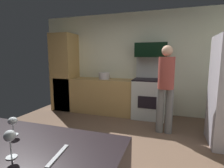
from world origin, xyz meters
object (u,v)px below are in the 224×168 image
object	(u,v)px
stock_pot	(104,76)
person_cook	(166,85)
microwave	(151,50)
wine_glass_mid	(10,138)
oven_range	(149,97)
wine_glass_far	(13,122)

from	to	relation	value
stock_pot	person_cook	bearing A→B (deg)	-27.84
microwave	person_cook	size ratio (longest dim) A/B	0.44
microwave	wine_glass_mid	xyz separation A→B (m)	(-0.39, -3.63, -0.62)
oven_range	wine_glass_mid	world-z (taller)	oven_range
microwave	wine_glass_far	world-z (taller)	microwave
microwave	wine_glass_far	size ratio (longest dim) A/B	5.41
microwave	wine_glass_mid	distance (m)	3.70
oven_range	microwave	xyz separation A→B (m)	(-0.00, 0.09, 1.13)
oven_range	person_cook	xyz separation A→B (m)	(0.39, -0.82, 0.43)
stock_pot	wine_glass_mid	bearing A→B (deg)	-77.43
microwave	stock_pot	distance (m)	1.35
wine_glass_mid	wine_glass_far	size ratio (longest dim) A/B	1.19
microwave	wine_glass_mid	size ratio (longest dim) A/B	4.54
oven_range	person_cook	distance (m)	1.00
oven_range	wine_glass_mid	bearing A→B (deg)	-96.21
microwave	person_cook	world-z (taller)	microwave
microwave	stock_pot	world-z (taller)	microwave
wine_glass_mid	stock_pot	size ratio (longest dim) A/B	0.57
wine_glass_mid	wine_glass_far	xyz separation A→B (m)	(-0.23, 0.23, -0.02)
wine_glass_mid	person_cook	bearing A→B (deg)	74.21
microwave	person_cook	distance (m)	1.20
person_cook	oven_range	bearing A→B (deg)	115.22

